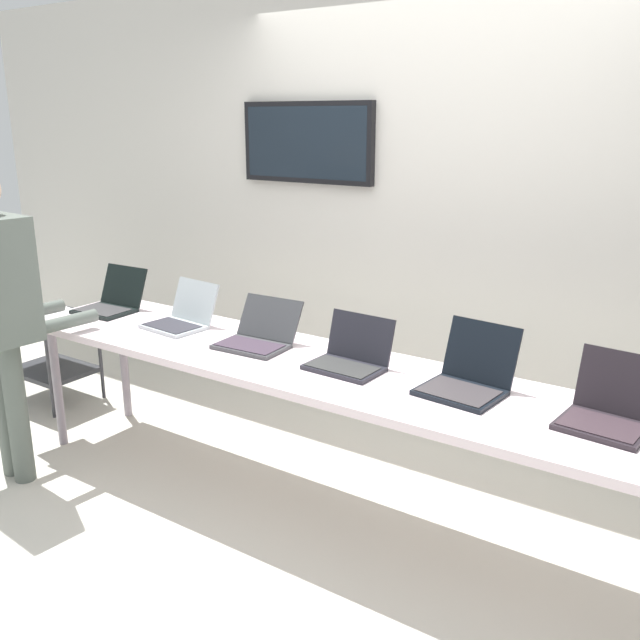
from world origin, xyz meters
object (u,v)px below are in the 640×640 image
object	(u,v)px
workbench	(328,376)
laptop_station_0	(112,301)
storage_cart	(50,344)
laptop_station_4	(468,377)
laptop_station_2	(258,335)
laptop_station_5	(608,410)
laptop_station_1	(182,317)
laptop_station_3	(350,356)

from	to	relation	value
workbench	laptop_station_0	xyz separation A→B (m)	(-1.61, 0.09, 0.10)
storage_cart	laptop_station_4	bearing A→B (deg)	-1.22
laptop_station_2	laptop_station_5	distance (m)	1.68
laptop_station_0	storage_cart	xyz separation A→B (m)	(-0.76, 0.07, -0.43)
laptop_station_0	laptop_station_2	world-z (taller)	laptop_station_0
storage_cart	laptop_station_5	bearing A→B (deg)	-1.35
storage_cart	laptop_station_0	bearing A→B (deg)	-4.96
laptop_station_1	storage_cart	world-z (taller)	laptop_station_1
workbench	laptop_station_0	bearing A→B (deg)	176.94
laptop_station_0	laptop_station_5	world-z (taller)	laptop_station_5
laptop_station_1	laptop_station_2	distance (m)	0.56
workbench	laptop_station_0	distance (m)	1.61
laptop_station_3	laptop_station_4	bearing A→B (deg)	3.94
laptop_station_4	storage_cart	size ratio (longest dim) A/B	0.63
workbench	laptop_station_3	size ratio (longest dim) A/B	10.51
laptop_station_4	storage_cart	world-z (taller)	laptop_station_4
laptop_station_0	laptop_station_5	size ratio (longest dim) A/B	1.04
laptop_station_1	laptop_station_5	world-z (taller)	laptop_station_5
laptop_station_2	laptop_station_4	size ratio (longest dim) A/B	0.95
laptop_station_0	laptop_station_1	world-z (taller)	laptop_station_0
laptop_station_3	laptop_station_4	xyz separation A→B (m)	(0.56, 0.04, 0.01)
laptop_station_0	laptop_station_2	size ratio (longest dim) A/B	0.97
laptop_station_5	storage_cart	xyz separation A→B (m)	(-3.59, 0.08, -0.43)
storage_cart	laptop_station_1	bearing A→B (deg)	-2.95
laptop_station_2	laptop_station_5	bearing A→B (deg)	0.14
laptop_station_0	storage_cart	world-z (taller)	laptop_station_0
laptop_station_3	laptop_station_4	world-z (taller)	laptop_station_4
laptop_station_3	storage_cart	distance (m)	2.50
workbench	laptop_station_0	world-z (taller)	laptop_station_0
laptop_station_1	laptop_station_4	bearing A→B (deg)	0.18
laptop_station_0	laptop_station_5	bearing A→B (deg)	-0.37
laptop_station_2	laptop_station_3	size ratio (longest dim) A/B	1.04
laptop_station_1	storage_cart	size ratio (longest dim) A/B	0.57
laptop_station_1	laptop_station_5	size ratio (longest dim) A/B	1.03
laptop_station_3	storage_cart	bearing A→B (deg)	177.61
workbench	laptop_station_2	xyz separation A→B (m)	(-0.46, 0.06, 0.10)
laptop_station_1	laptop_station_4	world-z (taller)	laptop_station_4
workbench	storage_cart	size ratio (longest dim) A/B	6.05
workbench	laptop_station_4	distance (m)	0.66
laptop_station_0	workbench	bearing A→B (deg)	-3.06
laptop_station_3	laptop_station_4	distance (m)	0.56
laptop_station_0	laptop_station_2	bearing A→B (deg)	-1.14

